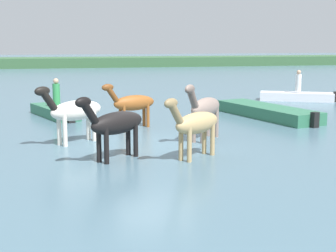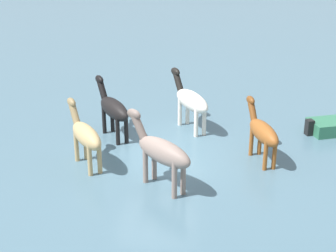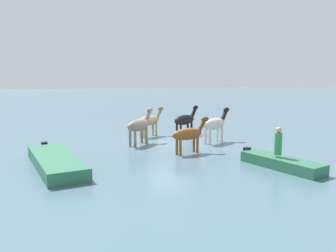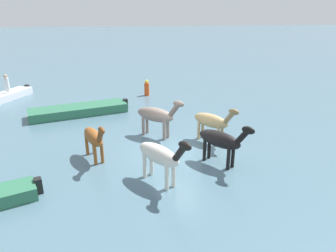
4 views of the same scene
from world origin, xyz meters
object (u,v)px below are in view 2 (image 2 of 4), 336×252
horse_chestnut_trailing (162,151)px  horse_gray_outer (191,100)px  horse_rear_stallion (263,132)px  horse_mid_herd (113,108)px  horse_lead (86,135)px

horse_chestnut_trailing → horse_gray_outer: size_ratio=0.97×
horse_gray_outer → horse_rear_stallion: bearing=-167.7°
horse_gray_outer → horse_chestnut_trailing: bearing=140.2°
horse_rear_stallion → horse_gray_outer: bearing=24.9°
horse_mid_herd → horse_lead: 2.33m
horse_chestnut_trailing → horse_lead: horse_chestnut_trailing is taller
horse_gray_outer → horse_lead: (3.42, -2.86, -0.07)m
horse_gray_outer → horse_mid_herd: size_ratio=1.06×
horse_chestnut_trailing → horse_mid_herd: bearing=-16.6°
horse_mid_herd → horse_rear_stallion: 5.19m
horse_chestnut_trailing → horse_gray_outer: bearing=-55.1°
horse_gray_outer → horse_lead: horse_gray_outer is taller
horse_lead → horse_chestnut_trailing: bearing=-149.5°
horse_chestnut_trailing → horse_mid_herd: 3.98m
horse_mid_herd → horse_rear_stallion: (1.19, 5.05, -0.08)m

